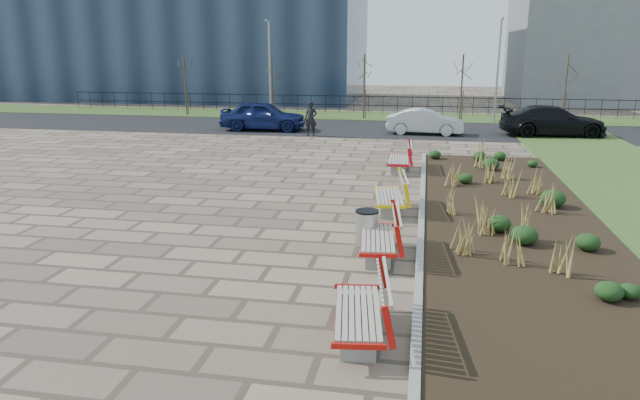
% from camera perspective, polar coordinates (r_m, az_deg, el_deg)
% --- Properties ---
extents(ground, '(120.00, 120.00, 0.00)m').
position_cam_1_polar(ground, '(11.61, -10.11, -7.75)').
color(ground, '#826E59').
rests_on(ground, ground).
extents(planting_bed, '(4.50, 18.00, 0.10)m').
position_cam_1_polar(planting_bed, '(15.80, 18.59, -1.94)').
color(planting_bed, black).
rests_on(planting_bed, ground).
extents(planting_curb, '(0.16, 18.00, 0.15)m').
position_cam_1_polar(planting_curb, '(15.61, 10.12, -1.47)').
color(planting_curb, gray).
rests_on(planting_curb, ground).
extents(grass_verge_far, '(80.00, 5.00, 0.04)m').
position_cam_1_polar(grass_verge_far, '(38.44, 4.61, 8.38)').
color(grass_verge_far, '#33511E').
rests_on(grass_verge_far, ground).
extents(road, '(80.00, 7.00, 0.02)m').
position_cam_1_polar(road, '(32.53, 3.50, 7.17)').
color(road, black).
rests_on(road, ground).
extents(bench_a, '(1.17, 2.20, 1.00)m').
position_cam_1_polar(bench_a, '(9.08, 3.82, -10.78)').
color(bench_a, '#B7120C').
rests_on(bench_a, ground).
extents(bench_b, '(1.11, 2.18, 1.00)m').
position_cam_1_polar(bench_b, '(12.45, 5.79, -3.54)').
color(bench_b, red).
rests_on(bench_b, ground).
extents(bench_c, '(1.15, 2.19, 1.00)m').
position_cam_1_polar(bench_c, '(15.95, 6.90, 0.59)').
color(bench_c, yellow).
rests_on(bench_c, ground).
extents(bench_d, '(0.98, 2.13, 1.00)m').
position_cam_1_polar(bench_d, '(21.26, 7.87, 4.20)').
color(bench_d, red).
rests_on(bench_d, ground).
extents(litter_bin, '(0.52, 0.52, 0.81)m').
position_cam_1_polar(litter_bin, '(13.22, 4.70, -2.82)').
color(litter_bin, '#B2B2B7').
rests_on(litter_bin, ground).
extents(pedestrian, '(0.66, 0.45, 1.78)m').
position_cam_1_polar(pedestrian, '(29.48, -0.93, 8.11)').
color(pedestrian, black).
rests_on(pedestrian, ground).
extents(car_blue, '(4.76, 2.16, 1.59)m').
position_cam_1_polar(car_blue, '(31.72, -5.71, 8.39)').
color(car_blue, '#121C52').
rests_on(car_blue, road).
extents(car_silver, '(4.03, 1.58, 1.31)m').
position_cam_1_polar(car_silver, '(30.60, 10.45, 7.71)').
color(car_silver, '#B1B5B9').
rests_on(car_silver, road).
extents(car_black, '(5.47, 2.71, 1.53)m').
position_cam_1_polar(car_black, '(31.87, 22.24, 7.33)').
color(car_black, black).
rests_on(car_black, road).
extents(tree_a, '(1.40, 1.40, 4.00)m').
position_cam_1_polar(tree_a, '(39.87, -13.33, 11.19)').
color(tree_a, '#4C3D2D').
rests_on(tree_a, grass_verge_far).
extents(tree_b, '(1.40, 1.40, 4.00)m').
position_cam_1_polar(tree_b, '(37.88, -4.81, 11.35)').
color(tree_b, '#4C3D2D').
rests_on(tree_b, grass_verge_far).
extents(tree_c, '(1.40, 1.40, 4.00)m').
position_cam_1_polar(tree_c, '(36.78, 4.43, 11.25)').
color(tree_c, '#4C3D2D').
rests_on(tree_c, grass_verge_far).
extents(tree_d, '(1.40, 1.40, 4.00)m').
position_cam_1_polar(tree_d, '(36.63, 13.97, 10.84)').
color(tree_d, '#4C3D2D').
rests_on(tree_d, grass_verge_far).
extents(tree_e, '(1.40, 1.40, 4.00)m').
position_cam_1_polar(tree_e, '(37.46, 23.31, 10.16)').
color(tree_e, '#4C3D2D').
rests_on(tree_e, grass_verge_far).
extents(lamp_west, '(0.24, 0.60, 6.00)m').
position_cam_1_polar(lamp_west, '(37.35, -5.05, 12.83)').
color(lamp_west, gray).
rests_on(lamp_west, grass_verge_far).
extents(lamp_east, '(0.24, 0.60, 6.00)m').
position_cam_1_polar(lamp_east, '(36.25, 17.34, 12.16)').
color(lamp_east, gray).
rests_on(lamp_east, grass_verge_far).
extents(railing_fence, '(44.00, 0.10, 1.20)m').
position_cam_1_polar(railing_fence, '(39.86, 4.86, 9.51)').
color(railing_fence, black).
rests_on(railing_fence, grass_verge_far).
extents(building_glass, '(40.00, 14.00, 15.00)m').
position_cam_1_polar(building_glass, '(56.38, -17.76, 17.47)').
color(building_glass, '#192338').
rests_on(building_glass, ground).
extents(building_grey, '(18.00, 12.00, 10.00)m').
position_cam_1_polar(building_grey, '(54.43, 28.56, 13.87)').
color(building_grey, slate).
rests_on(building_grey, ground).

